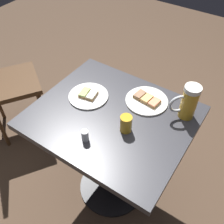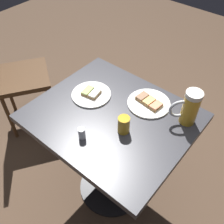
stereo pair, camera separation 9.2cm
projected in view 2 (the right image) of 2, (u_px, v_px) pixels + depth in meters
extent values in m
plane|color=#4C3828|center=(112.00, 186.00, 1.79)|extent=(6.00, 6.00, 0.00)
cylinder|color=black|center=(112.00, 185.00, 1.79)|extent=(0.44, 0.44, 0.01)
cylinder|color=black|center=(112.00, 156.00, 1.54)|extent=(0.09, 0.09, 0.69)
cube|color=#333338|center=(112.00, 117.00, 1.29)|extent=(0.78, 0.66, 0.04)
cylinder|color=white|center=(149.00, 103.00, 1.33)|extent=(0.22, 0.22, 0.01)
cube|color=#9E7547|center=(156.00, 106.00, 1.30)|extent=(0.05, 0.07, 0.01)
cube|color=#EA8E66|center=(156.00, 105.00, 1.29)|extent=(0.05, 0.07, 0.01)
cube|color=#9E7547|center=(149.00, 102.00, 1.32)|extent=(0.05, 0.07, 0.01)
cube|color=#E5B266|center=(149.00, 100.00, 1.31)|extent=(0.05, 0.07, 0.01)
cube|color=#9E7547|center=(142.00, 97.00, 1.34)|extent=(0.05, 0.07, 0.01)
cube|color=#997051|center=(142.00, 96.00, 1.34)|extent=(0.05, 0.07, 0.01)
cylinder|color=white|center=(91.00, 94.00, 1.37)|extent=(0.21, 0.21, 0.01)
cube|color=#9E7547|center=(88.00, 92.00, 1.37)|extent=(0.05, 0.08, 0.01)
cube|color=#ADC66B|center=(88.00, 90.00, 1.37)|extent=(0.05, 0.08, 0.01)
cube|color=#9E7547|center=(95.00, 94.00, 1.36)|extent=(0.05, 0.08, 0.01)
cube|color=white|center=(95.00, 93.00, 1.35)|extent=(0.05, 0.08, 0.01)
cylinder|color=gold|center=(190.00, 109.00, 1.19)|extent=(0.08, 0.08, 0.16)
cylinder|color=white|center=(194.00, 95.00, 1.12)|extent=(0.08, 0.08, 0.02)
torus|color=silver|center=(180.00, 109.00, 1.18)|extent=(0.08, 0.08, 0.10)
cylinder|color=gold|center=(124.00, 125.00, 1.17)|extent=(0.06, 0.06, 0.09)
cylinder|color=silver|center=(82.00, 133.00, 1.16)|extent=(0.03, 0.03, 0.06)
cylinder|color=#472D19|center=(52.00, 109.00, 2.01)|extent=(0.03, 0.03, 0.44)
cylinder|color=#472D19|center=(47.00, 84.00, 2.22)|extent=(0.03, 0.03, 0.44)
cylinder|color=#472D19|center=(10.00, 118.00, 1.95)|extent=(0.03, 0.03, 0.44)
cylinder|color=#472D19|center=(9.00, 91.00, 2.16)|extent=(0.03, 0.03, 0.44)
cube|color=#472D19|center=(22.00, 77.00, 1.91)|extent=(0.53, 0.53, 0.04)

